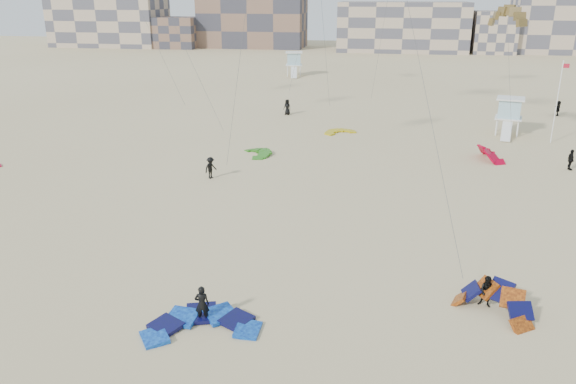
% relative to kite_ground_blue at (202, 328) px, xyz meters
% --- Properties ---
extents(ground, '(320.00, 320.00, 0.00)m').
position_rel_kite_ground_blue_xyz_m(ground, '(0.29, 0.63, 0.00)').
color(ground, beige).
rests_on(ground, ground).
extents(kite_ground_blue, '(6.02, 6.17, 1.07)m').
position_rel_kite_ground_blue_xyz_m(kite_ground_blue, '(0.00, 0.00, 0.00)').
color(kite_ground_blue, blue).
rests_on(kite_ground_blue, ground).
extents(kite_ground_orange, '(5.16, 5.17, 3.69)m').
position_rel_kite_ground_blue_xyz_m(kite_ground_orange, '(13.07, 3.66, 0.00)').
color(kite_ground_orange, '#D25F12').
rests_on(kite_ground_orange, ground).
extents(kite_ground_green, '(4.66, 4.56, 1.17)m').
position_rel_kite_ground_blue_xyz_m(kite_ground_green, '(-4.00, 28.48, 0.00)').
color(kite_ground_green, '#208118').
rests_on(kite_ground_green, ground).
extents(kite_ground_red_far, '(4.22, 4.12, 3.62)m').
position_rel_kite_ground_blue_xyz_m(kite_ground_red_far, '(17.11, 30.53, 0.00)').
color(kite_ground_red_far, '#B5001C').
rests_on(kite_ground_red_far, ground).
extents(kite_ground_yellow, '(4.46, 4.51, 0.57)m').
position_rel_kite_ground_blue_xyz_m(kite_ground_yellow, '(2.75, 38.31, 0.00)').
color(kite_ground_yellow, '#C7BF0C').
rests_on(kite_ground_yellow, ground).
extents(kitesurfer_main, '(0.74, 0.56, 1.82)m').
position_rel_kite_ground_blue_xyz_m(kitesurfer_main, '(-0.12, 0.55, 0.91)').
color(kitesurfer_main, black).
rests_on(kitesurfer_main, ground).
extents(kitesurfer_b, '(0.92, 0.82, 1.58)m').
position_rel_kite_ground_blue_xyz_m(kitesurfer_b, '(12.85, 4.22, 0.79)').
color(kitesurfer_b, black).
rests_on(kitesurfer_b, ground).
extents(kitesurfer_c, '(1.15, 1.32, 1.77)m').
position_rel_kite_ground_blue_xyz_m(kitesurfer_c, '(-6.12, 20.86, 0.89)').
color(kitesurfer_c, black).
rests_on(kitesurfer_c, ground).
extents(kitesurfer_d, '(0.53, 1.09, 1.79)m').
position_rel_kite_ground_blue_xyz_m(kitesurfer_d, '(23.19, 28.38, 0.90)').
color(kitesurfer_d, black).
rests_on(kitesurfer_d, ground).
extents(kitesurfer_e, '(1.07, 0.86, 1.90)m').
position_rel_kite_ground_blue_xyz_m(kitesurfer_e, '(-4.47, 46.68, 0.95)').
color(kitesurfer_e, black).
rests_on(kitesurfer_e, ground).
extents(kitesurfer_f, '(0.80, 1.76, 1.82)m').
position_rel_kite_ground_blue_xyz_m(kitesurfer_f, '(28.18, 51.94, 0.91)').
color(kitesurfer_f, black).
rests_on(kitesurfer_f, ground).
extents(kite_fly_olive, '(4.82, 5.73, 12.23)m').
position_rel_kite_ground_blue_xyz_m(kite_fly_olive, '(17.99, 35.73, 12.01)').
color(kite_fly_olive, brown).
rests_on(kite_fly_olive, ground).
extents(lifeguard_tower_near, '(3.27, 5.60, 3.88)m').
position_rel_kite_ground_blue_xyz_m(lifeguard_tower_near, '(20.31, 40.83, 1.92)').
color(lifeguard_tower_near, white).
rests_on(lifeguard_tower_near, ground).
extents(lifeguard_tower_far, '(3.43, 6.01, 4.22)m').
position_rel_kite_ground_blue_xyz_m(lifeguard_tower_far, '(-9.36, 80.76, 2.09)').
color(lifeguard_tower_far, white).
rests_on(lifeguard_tower_far, ground).
extents(flagpole, '(0.66, 0.10, 8.11)m').
position_rel_kite_ground_blue_xyz_m(flagpole, '(24.02, 37.86, 4.25)').
color(flagpole, white).
rests_on(flagpole, ground).
extents(condo_west_a, '(30.00, 15.00, 14.00)m').
position_rel_kite_ground_blue_xyz_m(condo_west_a, '(-69.71, 130.63, 7.00)').
color(condo_west_a, tan).
rests_on(condo_west_a, ground).
extents(condo_west_b, '(28.00, 14.00, 18.00)m').
position_rel_kite_ground_blue_xyz_m(condo_west_b, '(-29.71, 134.63, 9.00)').
color(condo_west_b, brown).
rests_on(condo_west_b, ground).
extents(condo_mid, '(32.00, 16.00, 12.00)m').
position_rel_kite_ground_blue_xyz_m(condo_mid, '(10.29, 130.63, 6.00)').
color(condo_mid, tan).
rests_on(condo_mid, ground).
extents(condo_east, '(26.00, 14.00, 16.00)m').
position_rel_kite_ground_blue_xyz_m(condo_east, '(50.29, 132.63, 8.00)').
color(condo_east, tan).
rests_on(condo_east, ground).
extents(condo_fill_left, '(12.00, 10.00, 8.00)m').
position_rel_kite_ground_blue_xyz_m(condo_fill_left, '(-49.71, 128.63, 4.00)').
color(condo_fill_left, brown).
rests_on(condo_fill_left, ground).
extents(condo_fill_right, '(10.00, 10.00, 10.00)m').
position_rel_kite_ground_blue_xyz_m(condo_fill_right, '(32.29, 128.63, 5.00)').
color(condo_fill_right, tan).
rests_on(condo_fill_right, ground).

